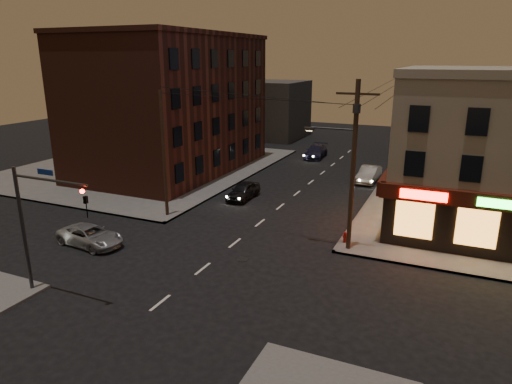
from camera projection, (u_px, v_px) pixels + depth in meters
The scene contains 15 objects.
ground at pixel (203, 269), 25.31m from camera, with size 120.00×120.00×0.00m, color black.
sidewalk_nw at pixel (147, 166), 48.94m from camera, with size 24.00×28.00×0.15m, color #514F4C.
brick_apartment at pixel (171, 105), 45.71m from camera, with size 12.00×20.00×13.00m, color #4E2419.
bg_building_ne_a at pixel (476, 128), 52.15m from camera, with size 10.00×12.00×7.00m, color #3F3D3A.
bg_building_nw at pixel (271, 109), 66.03m from camera, with size 9.00×10.00×8.00m, color #3F3D3A.
bg_building_ne_b at pixel (459, 117), 65.34m from camera, with size 8.00×8.00×6.00m, color #3F3D3A.
utility_pole_main at pixel (352, 157), 26.15m from camera, with size 4.20×0.44×10.00m.
utility_pole_far at pixel (406, 121), 49.37m from camera, with size 0.26×0.26×9.00m, color #382619.
utility_pole_west at pixel (164, 155), 32.33m from camera, with size 0.24×0.24×9.00m, color #382619.
traffic_signal at pixel (36, 215), 21.39m from camera, with size 4.49×0.32×6.47m.
suv_cross at pixel (90, 236), 28.34m from camera, with size 2.06×4.46×1.24m, color gray.
sedan_near at pixel (243, 191), 37.64m from camera, with size 1.62×4.03×1.37m, color black.
sedan_mid at pixel (369, 174), 42.79m from camera, with size 1.55×4.43×1.46m, color gray.
sedan_far at pixel (316, 152), 53.13m from camera, with size 2.00×4.92×1.43m, color #1A1A34.
fire_hydrant at pixel (345, 236), 28.46m from camera, with size 0.32×0.32×0.70m.
Camera 1 is at (12.08, -19.86, 11.30)m, focal length 32.00 mm.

